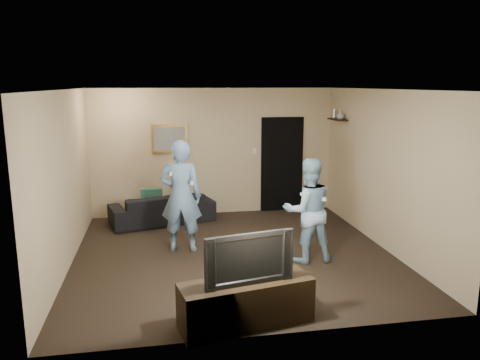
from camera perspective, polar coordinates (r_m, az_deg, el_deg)
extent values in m
plane|color=black|center=(7.60, -0.77, -9.01)|extent=(5.00, 5.00, 0.00)
cube|color=silver|center=(7.11, -0.83, 10.98)|extent=(5.00, 5.00, 0.04)
cube|color=tan|center=(9.69, -3.20, 3.44)|extent=(5.00, 0.04, 2.60)
cube|color=tan|center=(4.87, 4.00, -4.92)|extent=(5.00, 0.04, 2.60)
cube|color=tan|center=(7.28, -20.60, -0.06)|extent=(0.04, 5.00, 2.60)
cube|color=tan|center=(8.03, 17.09, 1.22)|extent=(0.04, 5.00, 2.60)
imported|color=black|center=(9.30, -9.45, -3.41)|extent=(2.12, 1.26, 0.58)
cube|color=#174637|center=(9.26, -10.69, -2.32)|extent=(0.42, 0.14, 0.41)
cube|color=olive|center=(9.56, -8.59, 5.02)|extent=(0.72, 0.05, 0.57)
cube|color=slate|center=(9.53, -8.58, 5.01)|extent=(0.62, 0.01, 0.47)
cube|color=black|center=(9.98, 5.13, 1.91)|extent=(0.90, 0.06, 2.00)
cube|color=silver|center=(9.80, 1.76, 3.54)|extent=(0.08, 0.02, 0.12)
cube|color=black|center=(9.53, 11.82, 7.24)|extent=(0.20, 0.60, 0.03)
imported|color=#A1A1A5|center=(9.40, 12.15, 7.76)|extent=(0.19, 0.19, 0.16)
cylinder|color=#B7B7BB|center=(9.70, 11.42, 7.96)|extent=(0.06, 0.06, 0.18)
cube|color=black|center=(5.47, 0.75, -14.81)|extent=(1.57, 0.77, 0.54)
imported|color=black|center=(5.24, 0.77, -9.27)|extent=(1.03, 0.33, 0.59)
imported|color=#678CB3|center=(7.58, -7.21, -1.97)|extent=(0.73, 0.55, 1.82)
cube|color=white|center=(7.27, -8.46, 0.76)|extent=(0.04, 0.14, 0.04)
cube|color=white|center=(7.31, -5.91, -0.34)|extent=(0.05, 0.09, 0.05)
imported|color=#93BAD6|center=(7.17, 8.29, -3.70)|extent=(0.78, 0.61, 1.60)
cube|color=white|center=(6.85, 7.66, -1.82)|extent=(0.04, 0.14, 0.04)
cube|color=white|center=(6.97, 10.16, -2.29)|extent=(0.05, 0.09, 0.05)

